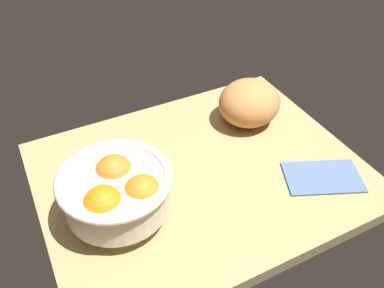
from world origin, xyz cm
name	(u,v)px	position (x,y,z in cm)	size (l,w,h in cm)	color
ground_plane	(201,176)	(0.00, 0.00, -1.50)	(66.42, 52.45, 3.00)	tan
fruit_bowl	(117,191)	(-19.13, -4.08, 6.95)	(20.61, 20.61, 11.69)	silver
bread_loaf	(249,103)	(18.45, 10.51, 5.22)	(15.12, 14.13, 10.45)	#C67D43
napkin_folded	(323,176)	(21.60, -13.35, 0.47)	(15.60, 9.57, 0.95)	slate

